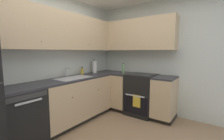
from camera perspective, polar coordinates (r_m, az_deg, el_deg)
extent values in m
cube|color=silver|center=(3.20, -23.02, 3.50)|extent=(3.75, 0.05, 2.56)
cube|color=silver|center=(3.72, 17.06, 4.12)|extent=(0.05, 3.16, 2.56)
cube|color=black|center=(2.78, -30.98, -15.15)|extent=(0.60, 0.60, 0.88)
cube|color=#333333|center=(2.40, -28.58, -8.65)|extent=(0.55, 0.01, 0.07)
cube|color=silver|center=(2.40, -28.34, -10.33)|extent=(0.36, 0.02, 0.02)
cube|color=tan|center=(3.33, -13.04, -9.97)|extent=(1.61, 0.60, 0.79)
cube|color=black|center=(3.50, -13.19, -16.79)|extent=(1.61, 0.54, 0.09)
sphere|color=tan|center=(2.84, -14.28, -9.81)|extent=(0.02, 0.02, 0.02)
sphere|color=tan|center=(3.32, -4.89, -7.20)|extent=(0.02, 0.02, 0.02)
cube|color=#2D2D33|center=(3.23, -13.27, -2.96)|extent=(2.81, 0.60, 0.03)
cube|color=tan|center=(3.86, 4.16, -7.48)|extent=(0.60, 0.33, 0.79)
cube|color=black|center=(4.02, 4.34, -13.48)|extent=(0.54, 0.33, 0.09)
cube|color=tan|center=(3.47, 18.81, -9.48)|extent=(0.60, 0.41, 0.79)
cube|color=black|center=(3.64, 18.67, -16.03)|extent=(0.54, 0.41, 0.09)
sphere|color=tan|center=(3.14, 17.26, -8.30)|extent=(0.02, 0.02, 0.02)
cube|color=#2D2D33|center=(3.78, 4.22, -1.41)|extent=(0.60, 0.33, 0.03)
cube|color=#2D2D33|center=(3.38, 19.07, -2.74)|extent=(0.60, 0.41, 0.03)
cube|color=black|center=(3.67, 10.89, -8.79)|extent=(0.64, 0.62, 0.91)
cube|color=black|center=(3.44, 8.51, -12.70)|extent=(0.02, 0.55, 0.38)
cube|color=silver|center=(3.35, 8.40, -9.39)|extent=(0.02, 0.43, 0.02)
cube|color=black|center=(3.57, 11.05, -1.61)|extent=(0.59, 0.60, 0.01)
cube|color=black|center=(3.84, 12.96, -0.04)|extent=(0.03, 0.60, 0.15)
cylinder|color=#4C4C4C|center=(3.39, 12.17, -1.92)|extent=(0.11, 0.11, 0.01)
cylinder|color=#4C4C4C|center=(3.50, 8.07, -1.55)|extent=(0.11, 0.11, 0.01)
cylinder|color=#4C4C4C|center=(3.65, 13.92, -1.36)|extent=(0.11, 0.11, 0.01)
cylinder|color=#4C4C4C|center=(3.75, 10.05, -1.04)|extent=(0.11, 0.11, 0.01)
cube|color=gold|center=(3.36, 9.08, -11.31)|extent=(0.02, 0.17, 0.26)
cube|color=tan|center=(3.22, -17.62, 13.45)|extent=(2.49, 0.32, 0.71)
sphere|color=tan|center=(2.75, -24.52, 9.59)|extent=(0.02, 0.02, 0.02)
sphere|color=tan|center=(3.44, -8.34, 9.43)|extent=(0.02, 0.02, 0.02)
cube|color=tan|center=(3.79, 8.14, 12.64)|extent=(0.32, 1.93, 0.71)
cube|color=#B7B7BC|center=(3.16, -14.02, -2.82)|extent=(0.71, 0.40, 0.01)
cube|color=gray|center=(3.16, -13.99, -3.70)|extent=(0.65, 0.36, 0.09)
cube|color=#99999E|center=(3.16, -14.00, -3.46)|extent=(0.02, 0.35, 0.06)
cylinder|color=silver|center=(3.32, -16.65, -0.76)|extent=(0.02, 0.02, 0.20)
cylinder|color=silver|center=(3.25, -15.89, 0.73)|extent=(0.02, 0.15, 0.02)
cylinder|color=silver|center=(3.36, -15.94, -1.86)|extent=(0.02, 0.02, 0.06)
cylinder|color=gold|center=(3.59, -10.98, -0.49)|extent=(0.06, 0.06, 0.15)
cylinder|color=#262626|center=(3.58, -11.01, 0.91)|extent=(0.03, 0.03, 0.03)
cylinder|color=white|center=(3.85, -6.48, 1.11)|extent=(0.11, 0.11, 0.29)
cylinder|color=#3F3F3F|center=(3.85, -6.48, 1.41)|extent=(0.02, 0.02, 0.35)
cylinder|color=#729E66|center=(3.77, 4.23, 0.60)|extent=(0.06, 0.06, 0.23)
cylinder|color=black|center=(3.75, 4.25, 2.53)|extent=(0.03, 0.03, 0.02)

